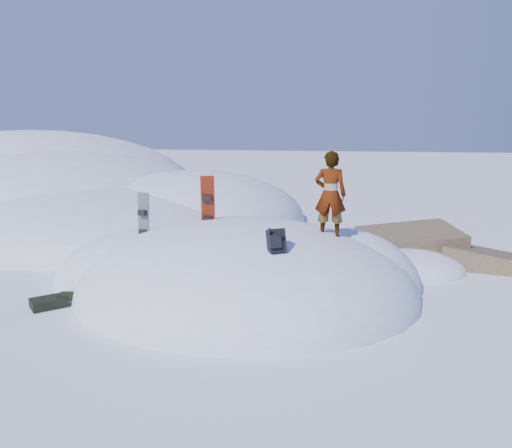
% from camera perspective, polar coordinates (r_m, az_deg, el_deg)
% --- Properties ---
extents(ground, '(120.00, 120.00, 0.00)m').
position_cam_1_polar(ground, '(10.39, -1.29, -7.80)').
color(ground, white).
rests_on(ground, ground).
extents(snow_mound, '(8.00, 6.00, 3.00)m').
position_cam_1_polar(snow_mound, '(10.64, -1.92, -7.33)').
color(snow_mound, white).
rests_on(snow_mound, ground).
extents(snow_ridge, '(21.50, 18.50, 6.40)m').
position_cam_1_polar(snow_ridge, '(23.39, -21.52, 2.06)').
color(snow_ridge, white).
rests_on(snow_ridge, ground).
extents(rock_outcrop, '(4.68, 4.41, 1.68)m').
position_cam_1_polar(rock_outcrop, '(13.14, 17.76, -4.20)').
color(rock_outcrop, brown).
rests_on(rock_outcrop, ground).
extents(snowboard_red, '(0.32, 0.25, 1.53)m').
position_cam_1_polar(snowboard_red, '(10.49, -5.52, 1.48)').
color(snowboard_red, red).
rests_on(snowboard_red, snow_mound).
extents(snowboard_dark, '(0.27, 0.18, 1.41)m').
position_cam_1_polar(snowboard_dark, '(10.95, -12.74, -0.06)').
color(snowboard_dark, black).
rests_on(snowboard_dark, snow_mound).
extents(backpack, '(0.40, 0.45, 0.48)m').
position_cam_1_polar(backpack, '(8.50, 2.31, -1.94)').
color(backpack, black).
rests_on(backpack, snow_mound).
extents(gear_pile, '(0.85, 0.75, 0.22)m').
position_cam_1_polar(gear_pile, '(10.30, -22.30, -8.18)').
color(gear_pile, black).
rests_on(gear_pile, ground).
extents(person, '(0.64, 0.44, 1.68)m').
position_cam_1_polar(person, '(9.72, 8.48, 3.34)').
color(person, slate).
rests_on(person, snow_mound).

